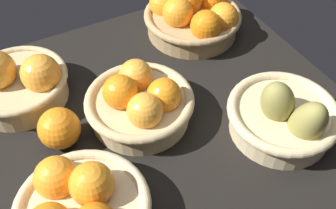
{
  "coord_description": "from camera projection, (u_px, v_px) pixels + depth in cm",
  "views": [
    {
      "loc": [
        -22.45,
        -51.16,
        65.83
      ],
      "look_at": [
        3.27,
        -2.82,
        7.0
      ],
      "focal_mm": 42.21,
      "sensor_mm": 36.0,
      "label": 1
    }
  ],
  "objects": [
    {
      "name": "basket_center",
      "position": [
        140.0,
        102.0,
        0.8
      ],
      "size": [
        22.35,
        22.35,
        10.95
      ],
      "color": "tan",
      "rests_on": "market_tray"
    },
    {
      "name": "basket_far_left",
      "position": [
        19.0,
        82.0,
        0.84
      ],
      "size": [
        21.57,
        21.57,
        12.45
      ],
      "color": "tan",
      "rests_on": "market_tray"
    },
    {
      "name": "basket_far_right",
      "position": [
        193.0,
        16.0,
        1.0
      ],
      "size": [
        24.82,
        24.82,
        11.25
      ],
      "color": "tan",
      "rests_on": "market_tray"
    },
    {
      "name": "basket_near_left",
      "position": [
        80.0,
        209.0,
        0.64
      ],
      "size": [
        22.65,
        22.65,
        11.04
      ],
      "color": "#D3BC8C",
      "rests_on": "market_tray"
    },
    {
      "name": "market_tray",
      "position": [
        148.0,
        119.0,
        0.85
      ],
      "size": [
        84.0,
        72.0,
        3.0
      ],
      "primitive_type": "cube",
      "color": "black",
      "rests_on": "ground"
    },
    {
      "name": "basket_near_right_pears",
      "position": [
        284.0,
        117.0,
        0.78
      ],
      "size": [
        22.23,
        22.23,
        13.61
      ],
      "color": "#D3BC8C",
      "rests_on": "market_tray"
    },
    {
      "name": "loose_orange_front_gap",
      "position": [
        59.0,
        128.0,
        0.76
      ],
      "size": [
        8.26,
        8.26,
        8.26
      ],
      "primitive_type": "sphere",
      "color": "orange",
      "rests_on": "market_tray"
    }
  ]
}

